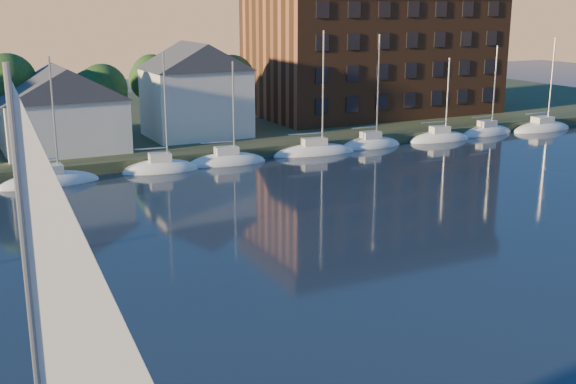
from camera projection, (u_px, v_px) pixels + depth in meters
shoreline_land at (90, 128)px, 87.40m from camera, size 160.00×50.00×2.00m
wooden_dock at (142, 165)px, 67.53m from camera, size 120.00×3.00×1.00m
clubhouse_centre at (62, 108)px, 67.94m from camera, size 11.55×8.40×8.08m
clubhouse_east at (196, 89)px, 75.53m from camera, size 10.50×8.40×9.80m
condo_block at (374, 43)px, 91.00m from camera, size 31.00×17.00×17.40m
tree_line at (129, 77)px, 76.08m from camera, size 93.40×5.40×8.90m
moored_fleet at (193, 166)px, 66.66m from camera, size 95.50×2.40×12.05m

